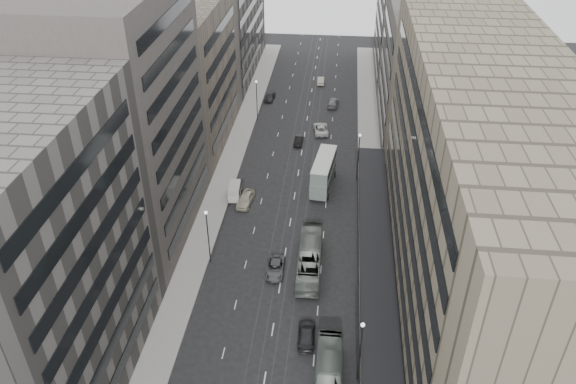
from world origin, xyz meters
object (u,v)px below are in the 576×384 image
at_px(bus_far, 310,258).
at_px(panel_van, 235,191).
at_px(sedan_2, 275,268).
at_px(bus_near, 329,381).
at_px(double_decker, 324,172).

bearing_deg(bus_far, panel_van, -51.05).
distance_m(bus_far, sedan_2, 4.67).
relative_size(bus_near, double_decker, 1.18).
relative_size(bus_near, panel_van, 3.02).
bearing_deg(bus_near, bus_far, -80.78).
distance_m(bus_near, bus_far, 19.18).
bearing_deg(sedan_2, bus_near, -67.70).
xyz_separation_m(bus_far, sedan_2, (-4.38, -1.23, -1.04)).
relative_size(bus_near, sedan_2, 2.36).
bearing_deg(bus_near, sedan_2, -67.17).
distance_m(bus_near, double_decker, 38.87).
xyz_separation_m(bus_near, bus_far, (-3.19, 18.92, 0.10)).
bearing_deg(sedan_2, panel_van, 115.78).
bearing_deg(double_decker, bus_near, -79.38).
height_order(bus_far, double_decker, double_decker).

